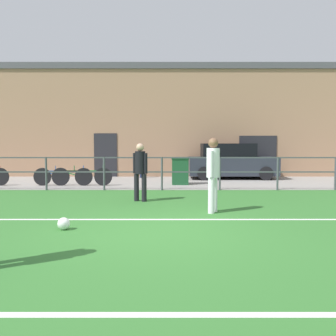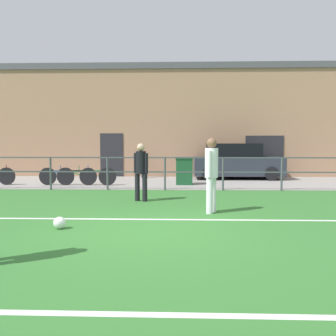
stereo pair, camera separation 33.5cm
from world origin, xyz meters
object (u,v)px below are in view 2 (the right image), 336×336
at_px(player_winger, 211,170).
at_px(trash_bin_0, 184,171).
at_px(spectator_child, 144,163).
at_px(bicycle_parked_4, 86,176).
at_px(parked_car_red, 237,162).
at_px(player_goalkeeper, 141,168).
at_px(bicycle_parked_0, 68,176).
at_px(soccer_ball_match, 60,223).

xyz_separation_m(player_winger, trash_bin_0, (-0.58, 5.71, -0.43)).
bearing_deg(spectator_child, bicycle_parked_4, 60.46).
distance_m(player_winger, parked_car_red, 8.31).
bearing_deg(trash_bin_0, player_goalkeeper, -107.14).
relative_size(player_goalkeeper, parked_car_red, 0.41).
bearing_deg(bicycle_parked_0, player_winger, -46.48).
relative_size(spectator_child, bicycle_parked_0, 0.53).
bearing_deg(parked_car_red, bicycle_parked_4, -155.37).
bearing_deg(soccer_ball_match, bicycle_parked_4, 100.58).
height_order(player_winger, trash_bin_0, player_winger).
height_order(bicycle_parked_4, trash_bin_0, trash_bin_0).
bearing_deg(player_goalkeeper, bicycle_parked_4, -31.81).
height_order(spectator_child, trash_bin_0, spectator_child).
xyz_separation_m(player_goalkeeper, bicycle_parked_4, (-2.49, 3.63, -0.54)).
relative_size(player_goalkeeper, soccer_ball_match, 7.03).
bearing_deg(player_winger, bicycle_parked_0, -114.27).
height_order(parked_car_red, bicycle_parked_0, parked_car_red).
xyz_separation_m(parked_car_red, bicycle_parked_4, (-6.12, -2.81, -0.40)).
bearing_deg(bicycle_parked_0, bicycle_parked_4, 0.00).
distance_m(bicycle_parked_4, trash_bin_0, 3.77).
relative_size(player_goalkeeper, spectator_child, 1.35).
bearing_deg(player_goalkeeper, trash_bin_0, -83.39).
xyz_separation_m(player_goalkeeper, soccer_ball_match, (-1.18, -3.40, -0.80)).
bearing_deg(trash_bin_0, soccer_ball_match, -108.07).
bearing_deg(bicycle_parked_0, soccer_ball_match, -73.91).
height_order(player_goalkeeper, spectator_child, player_goalkeeper).
bearing_deg(player_winger, parked_car_red, -170.35).
relative_size(player_winger, spectator_child, 1.46).
distance_m(player_goalkeeper, soccer_ball_match, 3.68).
height_order(player_winger, soccer_ball_match, player_winger).
relative_size(soccer_ball_match, trash_bin_0, 0.22).
distance_m(spectator_child, trash_bin_0, 3.32).
height_order(player_winger, bicycle_parked_4, player_winger).
distance_m(soccer_ball_match, bicycle_parked_4, 7.16).
xyz_separation_m(parked_car_red, trash_bin_0, (-2.38, -2.40, -0.22)).
height_order(player_winger, spectator_child, player_winger).
xyz_separation_m(player_goalkeeper, player_winger, (1.82, -1.66, 0.07)).
relative_size(spectator_child, parked_car_red, 0.30).
height_order(player_goalkeeper, player_winger, player_winger).
bearing_deg(soccer_ball_match, spectator_child, 86.64).
height_order(soccer_ball_match, trash_bin_0, trash_bin_0).
height_order(spectator_child, bicycle_parked_0, spectator_child).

